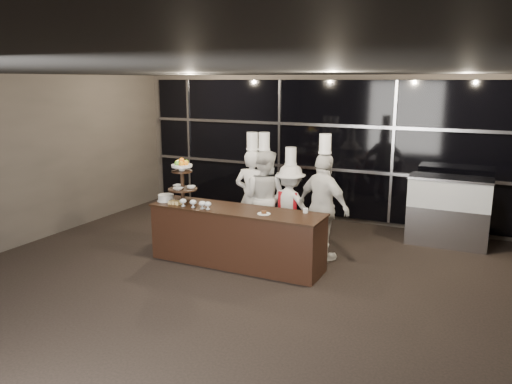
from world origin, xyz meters
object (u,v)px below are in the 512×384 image
at_px(layer_cake, 166,198).
at_px(display_case, 449,208).
at_px(chef_b, 264,197).
at_px(chef_c, 290,205).
at_px(buffet_counter, 237,236).
at_px(display_stand, 182,177).
at_px(chef_d, 323,207).
at_px(chef_a, 252,196).

bearing_deg(layer_cake, display_case, 31.13).
bearing_deg(display_case, chef_b, -154.48).
bearing_deg(layer_cake, chef_c, 35.59).
relative_size(buffet_counter, display_stand, 3.81).
bearing_deg(chef_b, chef_c, 11.78).
bearing_deg(display_stand, chef_b, 48.45).
distance_m(display_stand, display_case, 4.71).
xyz_separation_m(display_case, chef_d, (-1.76, -1.72, 0.22)).
bearing_deg(buffet_counter, chef_d, 34.17).
relative_size(display_case, chef_d, 0.67).
bearing_deg(chef_d, chef_a, 170.20).
relative_size(display_stand, chef_c, 0.42).
relative_size(chef_b, chef_d, 0.97).
distance_m(buffet_counter, display_stand, 1.33).
height_order(layer_cake, chef_c, chef_c).
distance_m(layer_cake, chef_b, 1.72).
relative_size(display_case, chef_a, 0.69).
xyz_separation_m(buffet_counter, display_stand, (-1.00, -0.00, 0.87)).
relative_size(layer_cake, chef_a, 0.15).
height_order(display_case, chef_a, chef_a).
distance_m(chef_a, chef_c, 0.69).
relative_size(buffet_counter, chef_d, 1.37).
relative_size(layer_cake, display_case, 0.22).
xyz_separation_m(chef_a, chef_b, (0.20, 0.06, -0.01)).
bearing_deg(chef_d, buffet_counter, -145.83).
distance_m(buffet_counter, chef_a, 1.14).
xyz_separation_m(display_stand, chef_c, (1.43, 1.19, -0.59)).
relative_size(chef_a, chef_d, 0.97).
bearing_deg(display_stand, chef_c, 39.80).
xyz_separation_m(chef_a, chef_d, (1.40, -0.24, 0.02)).
distance_m(buffet_counter, display_case, 3.87).
height_order(chef_a, chef_d, chef_d).
bearing_deg(chef_d, display_case, 44.22).
height_order(display_stand, chef_b, chef_b).
height_order(buffet_counter, layer_cake, layer_cake).
xyz_separation_m(layer_cake, chef_a, (1.08, 1.08, -0.09)).
distance_m(display_stand, chef_c, 1.95).
relative_size(chef_a, chef_b, 1.00).
bearing_deg(layer_cake, chef_b, 41.92).
xyz_separation_m(display_stand, chef_b, (0.97, 1.10, -0.47)).
xyz_separation_m(buffet_counter, display_case, (2.93, 2.51, 0.22)).
xyz_separation_m(buffet_counter, chef_a, (-0.23, 1.03, 0.42)).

